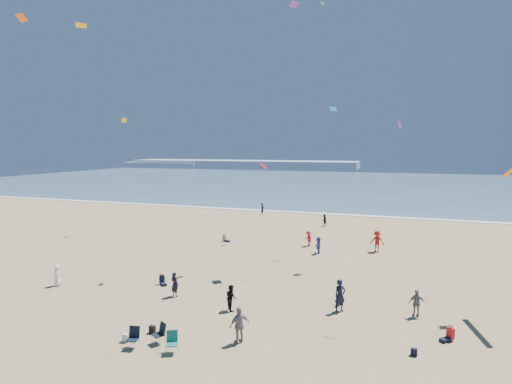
% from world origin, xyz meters
% --- Properties ---
extents(ocean, '(220.00, 100.00, 0.06)m').
position_xyz_m(ocean, '(0.00, 95.00, 0.03)').
color(ocean, '#476B84').
rests_on(ocean, ground).
extents(surf_line, '(220.00, 1.20, 0.08)m').
position_xyz_m(surf_line, '(0.00, 45.00, 0.04)').
color(surf_line, white).
rests_on(surf_line, ground).
extents(headland_far, '(110.00, 20.00, 3.20)m').
position_xyz_m(headland_far, '(-60.00, 170.00, 1.60)').
color(headland_far, '#7A8EA8').
rests_on(headland_far, ground).
extents(headland_near, '(40.00, 14.00, 2.00)m').
position_xyz_m(headland_near, '(-100.00, 165.00, 1.00)').
color(headland_near, '#7A8EA8').
rests_on(headland_near, ground).
extents(standing_flyers, '(34.04, 43.14, 1.93)m').
position_xyz_m(standing_flyers, '(4.70, 17.40, 0.83)').
color(standing_flyers, gray).
rests_on(standing_flyers, ground).
extents(seated_group, '(19.80, 29.87, 0.84)m').
position_xyz_m(seated_group, '(1.99, 8.89, 0.42)').
color(seated_group, silver).
rests_on(seated_group, ground).
extents(chair_cluster, '(2.75, 1.56, 1.00)m').
position_xyz_m(chair_cluster, '(-1.73, 3.93, 0.50)').
color(chair_cluster, black).
rests_on(chair_cluster, ground).
extents(white_tote, '(0.35, 0.20, 0.40)m').
position_xyz_m(white_tote, '(-3.41, 4.05, 0.20)').
color(white_tote, silver).
rests_on(white_tote, ground).
extents(black_backpack, '(0.30, 0.22, 0.38)m').
position_xyz_m(black_backpack, '(-2.71, 5.26, 0.19)').
color(black_backpack, black).
rests_on(black_backpack, ground).
extents(navy_bag, '(0.28, 0.18, 0.34)m').
position_xyz_m(navy_bag, '(9.93, 7.17, 0.17)').
color(navy_bag, black).
rests_on(navy_bag, ground).
extents(kites_aloft, '(38.67, 39.42, 25.13)m').
position_xyz_m(kites_aloft, '(10.33, 11.03, 14.14)').
color(kites_aloft, '#D8114D').
rests_on(kites_aloft, ground).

